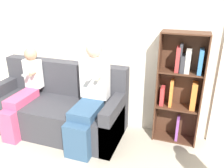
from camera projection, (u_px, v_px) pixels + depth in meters
name	position (u px, v px, depth m)	size (l,w,h in m)	color
ground_plane	(45.00, 149.00, 3.07)	(14.00, 14.00, 0.00)	#B2A893
back_wall	(74.00, 37.00, 3.42)	(10.00, 0.06, 2.55)	silver
couch	(57.00, 109.00, 3.44)	(1.93, 0.83, 0.95)	#38383D
adult_seated	(89.00, 94.00, 3.03)	(0.37, 0.77, 1.33)	#335170
child_seated	(23.00, 92.00, 3.33)	(0.26, 0.78, 1.16)	#DB4C75
bookshelf	(181.00, 86.00, 3.02)	(0.56, 0.26, 1.47)	#4C2D1E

